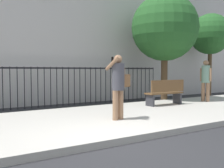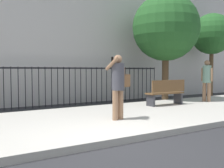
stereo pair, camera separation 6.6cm
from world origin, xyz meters
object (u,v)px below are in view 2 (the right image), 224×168
(pedestrian_on_phone, at_px, (119,82))
(street_tree_near, at_px, (212,34))
(street_bench, at_px, (166,92))
(pedestrian_walking, at_px, (207,78))
(street_tree_mid, at_px, (166,28))

(pedestrian_on_phone, xyz_separation_m, street_tree_near, (8.41, 3.54, 2.27))
(pedestrian_on_phone, distance_m, street_tree_near, 9.40)
(pedestrian_on_phone, height_order, street_bench, pedestrian_on_phone)
(pedestrian_walking, height_order, street_bench, pedestrian_walking)
(pedestrian_walking, xyz_separation_m, street_bench, (-2.24, 0.05, -0.49))
(pedestrian_walking, height_order, street_tree_near, street_tree_near)
(pedestrian_on_phone, relative_size, pedestrian_walking, 0.99)
(street_tree_near, distance_m, street_tree_mid, 4.04)
(street_tree_mid, bearing_deg, pedestrian_walking, -59.10)
(street_bench, height_order, street_tree_near, street_tree_near)
(pedestrian_walking, xyz_separation_m, street_tree_mid, (-0.91, 1.52, 2.20))
(street_tree_near, xyz_separation_m, street_tree_mid, (-3.99, -0.63, -0.07))
(street_bench, xyz_separation_m, street_tree_mid, (1.32, 1.47, 2.70))
(pedestrian_walking, bearing_deg, street_tree_near, 34.89)
(street_bench, bearing_deg, pedestrian_walking, -1.27)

